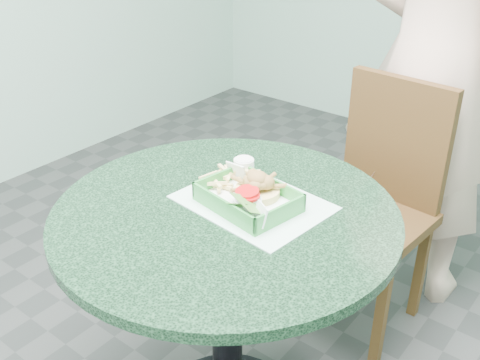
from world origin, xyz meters
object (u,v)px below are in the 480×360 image
Objects in this scene: cafe_table at (226,269)px; dining_chair at (379,192)px; crab_sandwich at (255,190)px; sauce_ramekin at (235,171)px; diner_person at (443,2)px; food_basket at (248,207)px.

dining_chair is (0.10, 0.74, -0.05)m from cafe_table.
cafe_table is 7.51× the size of crab_sandwich.
cafe_table is 0.27m from sauce_ramekin.
diner_person is (0.12, 1.03, 0.57)m from cafe_table.
dining_chair is 0.68m from sauce_ramekin.
sauce_ramekin is at bearing 120.15° from cafe_table.
crab_sandwich is 0.12m from sauce_ramekin.
food_basket is at bearing 54.64° from cafe_table.
crab_sandwich is (-0.00, 0.04, 0.03)m from food_basket.
dining_chair is at bearing 87.36° from diner_person.
cafe_table is at bearing -93.22° from dining_chair.
dining_chair is at bearing 82.06° from cafe_table.
food_basket is 2.02× the size of crab_sandwich.
diner_person is at bearing 77.44° from sauce_ramekin.
dining_chair is 3.84× the size of food_basket.
food_basket reaches higher than cafe_table.
dining_chair reaches higher than sauce_ramekin.
diner_person is 9.48× the size of food_basket.
diner_person is (0.01, 0.29, 0.62)m from dining_chair.
crab_sandwich is (-0.09, -0.94, -0.35)m from diner_person.
diner_person reaches higher than crab_sandwich.
diner_person is at bearing 83.51° from cafe_table.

